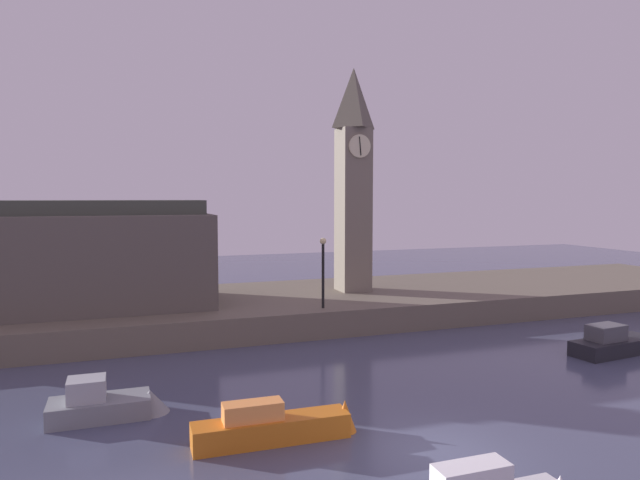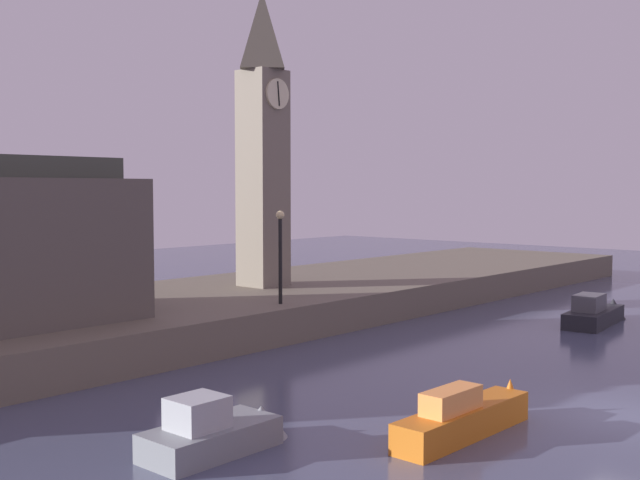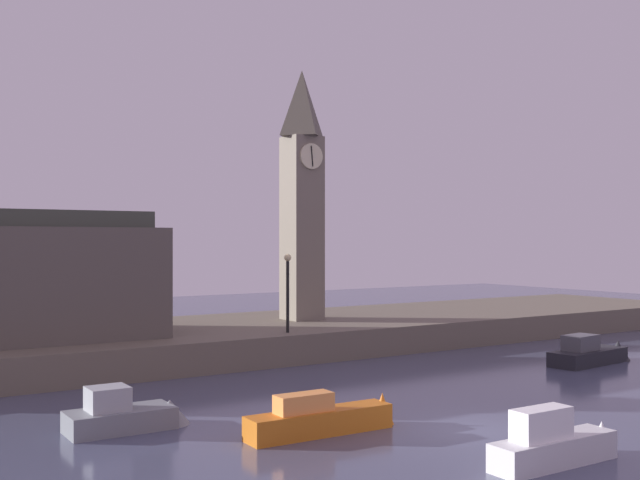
{
  "view_description": "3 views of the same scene",
  "coord_description": "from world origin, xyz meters",
  "px_view_note": "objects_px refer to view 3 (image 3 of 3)",
  "views": [
    {
      "loc": [
        -9.01,
        -14.37,
        7.7
      ],
      "look_at": [
        2.42,
        17.95,
        5.11
      ],
      "focal_mm": 31.86,
      "sensor_mm": 36.0,
      "label": 1
    },
    {
      "loc": [
        -22.03,
        -7.93,
        6.38
      ],
      "look_at": [
        4.82,
        15.81,
        4.02
      ],
      "focal_mm": 44.29,
      "sensor_mm": 36.0,
      "label": 2
    },
    {
      "loc": [
        -17.73,
        -17.72,
        6.16
      ],
      "look_at": [
        2.78,
        14.01,
        6.15
      ],
      "focal_mm": 42.77,
      "sensor_mm": 36.0,
      "label": 3
    }
  ],
  "objects_px": {
    "boat_ferry_white": "(560,443)",
    "boat_cruiser_grey": "(132,414)",
    "clock_tower": "(302,190)",
    "streetlamp": "(288,284)",
    "boat_barge_dark": "(595,353)",
    "boat_patrol_orange": "(330,417)"
  },
  "relations": [
    {
      "from": "boat_ferry_white",
      "to": "boat_cruiser_grey",
      "type": "relative_size",
      "value": 1.12
    },
    {
      "from": "streetlamp",
      "to": "boat_cruiser_grey",
      "type": "xyz_separation_m",
      "value": [
        -11.09,
        -8.86,
        -3.48
      ]
    },
    {
      "from": "streetlamp",
      "to": "boat_ferry_white",
      "type": "bearing_deg",
      "value": -97.46
    },
    {
      "from": "clock_tower",
      "to": "boat_cruiser_grey",
      "type": "xyz_separation_m",
      "value": [
        -15.01,
        -13.88,
        -8.6
      ]
    },
    {
      "from": "boat_barge_dark",
      "to": "boat_patrol_orange",
      "type": "distance_m",
      "value": 19.1
    },
    {
      "from": "boat_barge_dark",
      "to": "boat_patrol_orange",
      "type": "height_order",
      "value": "boat_barge_dark"
    },
    {
      "from": "boat_ferry_white",
      "to": "boat_cruiser_grey",
      "type": "bearing_deg",
      "value": 130.45
    },
    {
      "from": "clock_tower",
      "to": "boat_barge_dark",
      "type": "relative_size",
      "value": 2.6
    },
    {
      "from": "clock_tower",
      "to": "boat_barge_dark",
      "type": "bearing_deg",
      "value": -57.06
    },
    {
      "from": "clock_tower",
      "to": "streetlamp",
      "type": "distance_m",
      "value": 8.17
    },
    {
      "from": "boat_patrol_orange",
      "to": "boat_ferry_white",
      "type": "distance_m",
      "value": 7.12
    },
    {
      "from": "boat_barge_dark",
      "to": "boat_ferry_white",
      "type": "height_order",
      "value": "boat_ferry_white"
    },
    {
      "from": "streetlamp",
      "to": "boat_cruiser_grey",
      "type": "distance_m",
      "value": 14.62
    },
    {
      "from": "streetlamp",
      "to": "boat_cruiser_grey",
      "type": "relative_size",
      "value": 0.96
    },
    {
      "from": "boat_barge_dark",
      "to": "clock_tower",
      "type": "bearing_deg",
      "value": 122.94
    },
    {
      "from": "boat_ferry_white",
      "to": "boat_cruiser_grey",
      "type": "distance_m",
      "value": 13.27
    },
    {
      "from": "clock_tower",
      "to": "streetlamp",
      "type": "xyz_separation_m",
      "value": [
        -3.92,
        -5.02,
        -5.13
      ]
    },
    {
      "from": "clock_tower",
      "to": "boat_patrol_orange",
      "type": "relative_size",
      "value": 2.68
    },
    {
      "from": "clock_tower",
      "to": "boat_patrol_orange",
      "type": "distance_m",
      "value": 22.04
    },
    {
      "from": "clock_tower",
      "to": "boat_barge_dark",
      "type": "height_order",
      "value": "clock_tower"
    },
    {
      "from": "clock_tower",
      "to": "streetlamp",
      "type": "bearing_deg",
      "value": -128.0
    },
    {
      "from": "streetlamp",
      "to": "clock_tower",
      "type": "bearing_deg",
      "value": 52.0
    }
  ]
}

